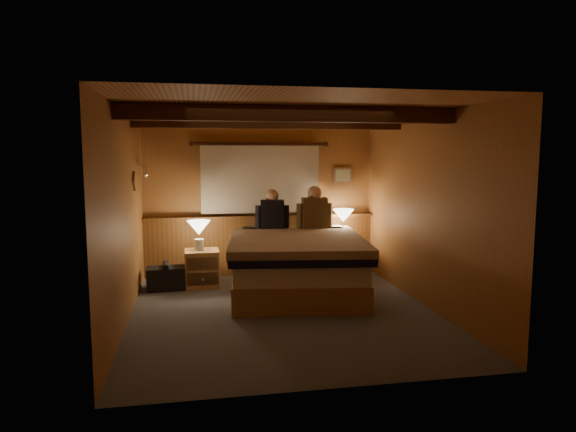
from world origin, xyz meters
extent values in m
plane|color=#565C66|center=(0.00, 0.00, 0.00)|extent=(4.20, 4.20, 0.00)
plane|color=tan|center=(0.00, 0.00, 2.40)|extent=(4.20, 4.20, 0.00)
plane|color=#B37240|center=(0.00, 2.10, 1.20)|extent=(3.60, 0.00, 3.60)
plane|color=#B37240|center=(-1.80, 0.00, 1.20)|extent=(0.00, 4.20, 4.20)
plane|color=#B37240|center=(1.80, 0.00, 1.20)|extent=(0.00, 4.20, 4.20)
plane|color=#B37240|center=(0.00, -2.10, 1.20)|extent=(3.60, 0.00, 3.60)
cube|color=brown|center=(0.00, 2.04, 0.45)|extent=(3.60, 0.12, 0.90)
cube|color=brown|center=(0.00, 1.98, 0.92)|extent=(3.60, 0.22, 0.04)
cylinder|color=#452911|center=(0.00, 2.02, 2.05)|extent=(2.10, 0.05, 0.05)
sphere|color=#452911|center=(-1.05, 2.02, 2.05)|extent=(0.08, 0.08, 0.08)
sphere|color=#452911|center=(1.05, 2.02, 2.05)|extent=(0.08, 0.08, 0.08)
cube|color=beige|center=(0.00, 2.03, 1.50)|extent=(1.85, 0.08, 1.05)
cube|color=#452911|center=(0.00, -0.60, 2.31)|extent=(3.60, 0.15, 0.16)
cube|color=#452911|center=(0.00, 0.90, 2.31)|extent=(3.60, 0.15, 0.16)
cylinder|color=silver|center=(-1.74, 1.60, 1.75)|extent=(0.03, 0.55, 0.03)
torus|color=silver|center=(-1.71, 1.45, 1.63)|extent=(0.01, 0.21, 0.21)
torus|color=silver|center=(-1.71, 1.68, 1.63)|extent=(0.01, 0.21, 0.21)
cube|color=#A17A50|center=(1.35, 2.08, 1.55)|extent=(0.30, 0.03, 0.25)
cube|color=beige|center=(1.35, 2.06, 1.55)|extent=(0.24, 0.01, 0.19)
cube|color=#AF864A|center=(0.34, 0.87, 0.17)|extent=(1.94, 2.42, 0.33)
cube|color=white|center=(0.34, 0.87, 0.47)|extent=(1.90, 2.38, 0.27)
cube|color=black|center=(0.30, 0.59, 0.64)|extent=(1.95, 1.99, 0.09)
cube|color=#D29190|center=(0.32, 0.73, 0.71)|extent=(2.01, 2.22, 0.13)
cube|color=white|center=(0.03, 1.78, 0.69)|extent=(0.71, 0.46, 0.18)
cube|color=white|center=(0.87, 1.67, 0.69)|extent=(0.71, 0.46, 0.18)
cube|color=#AF864A|center=(-0.94, 1.38, 0.26)|extent=(0.49, 0.44, 0.53)
cube|color=brown|center=(-0.94, 1.17, 0.37)|extent=(0.43, 0.02, 0.19)
cube|color=brown|center=(-0.94, 1.17, 0.16)|extent=(0.43, 0.02, 0.19)
cylinder|color=silver|center=(-0.94, 1.17, 0.37)|extent=(0.03, 0.03, 0.03)
cylinder|color=silver|center=(-0.94, 1.17, 0.16)|extent=(0.03, 0.03, 0.03)
cube|color=#AF864A|center=(1.22, 1.73, 0.31)|extent=(0.60, 0.55, 0.61)
cube|color=brown|center=(1.25, 1.49, 0.43)|extent=(0.50, 0.07, 0.21)
cube|color=brown|center=(1.25, 1.49, 0.18)|extent=(0.50, 0.07, 0.21)
cylinder|color=silver|center=(1.25, 1.49, 0.43)|extent=(0.03, 0.03, 0.03)
cylinder|color=silver|center=(1.25, 1.49, 0.18)|extent=(0.03, 0.03, 0.03)
cylinder|color=silver|center=(-0.97, 1.38, 0.61)|extent=(0.13, 0.13, 0.16)
cylinder|color=silver|center=(-0.97, 1.38, 0.72)|extent=(0.02, 0.02, 0.09)
cone|color=#FEF1C6|center=(-0.97, 1.38, 0.86)|extent=(0.33, 0.33, 0.20)
cylinder|color=silver|center=(1.26, 1.71, 0.69)|extent=(0.13, 0.13, 0.16)
cylinder|color=silver|center=(1.26, 1.71, 0.80)|extent=(0.02, 0.02, 0.09)
cone|color=#FEF1C6|center=(1.26, 1.71, 0.94)|extent=(0.33, 0.33, 0.20)
cube|color=black|center=(0.13, 1.67, 0.98)|extent=(0.37, 0.24, 0.46)
cylinder|color=black|center=(-0.07, 1.69, 0.94)|extent=(0.11, 0.11, 0.37)
cylinder|color=black|center=(0.33, 1.65, 0.94)|extent=(0.11, 0.11, 0.37)
sphere|color=tan|center=(0.13, 1.67, 1.27)|extent=(0.20, 0.20, 0.20)
cube|color=#4C371E|center=(0.76, 1.59, 0.99)|extent=(0.38, 0.23, 0.49)
cylinder|color=#4C371E|center=(0.55, 1.60, 0.95)|extent=(0.12, 0.12, 0.39)
cylinder|color=#4C371E|center=(0.98, 1.58, 0.95)|extent=(0.12, 0.12, 0.39)
sphere|color=tan|center=(0.76, 1.59, 1.31)|extent=(0.22, 0.22, 0.22)
cube|color=black|center=(-1.44, 1.30, 0.16)|extent=(0.55, 0.35, 0.32)
cylinder|color=black|center=(-1.44, 1.30, 0.34)|extent=(0.10, 0.32, 0.08)
camera|label=1|loc=(-1.04, -5.94, 1.90)|focal=32.00mm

